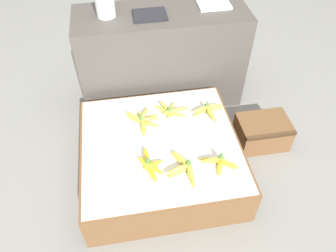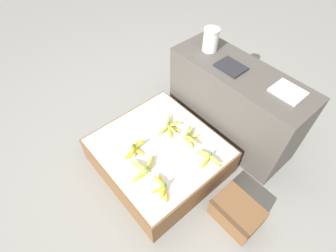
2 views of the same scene
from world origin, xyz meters
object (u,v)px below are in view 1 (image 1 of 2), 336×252
Objects in this scene: banana_bunch_front_midright at (184,168)px; banana_bunch_front_right at (220,162)px; banana_bunch_front_midleft at (150,164)px; banana_bunch_middle_midleft at (143,120)px; wooden_crate at (262,132)px; foam_tray_white at (213,3)px; banana_bunch_middle_midright at (170,110)px; glass_jar at (105,2)px; banana_bunch_middle_right at (209,110)px.

banana_bunch_front_midright and banana_bunch_front_right have the same top height.
banana_bunch_middle_midleft is (0.00, 0.36, -0.01)m from banana_bunch_front_midleft.
banana_bunch_front_midleft is 1.02× the size of banana_bunch_front_right.
foam_tray_white reaches higher than wooden_crate.
banana_bunch_front_right is 0.50m from banana_bunch_middle_midright.
wooden_crate is 1.35m from glass_jar.
banana_bunch_middle_right is at bearing 169.53° from wooden_crate.
banana_bunch_front_midleft is 0.39m from banana_bunch_front_right.
glass_jar is at bearing -177.47° from foam_tray_white.
glass_jar is at bearing 98.94° from banana_bunch_front_midleft.
banana_bunch_middle_midright is at bearing -125.58° from foam_tray_white.
banana_bunch_front_midleft is at bearing -81.06° from glass_jar.
foam_tray_white is at bearing 68.72° from banana_bunch_front_midright.
glass_jar is at bearing 123.14° from banana_bunch_middle_midright.
banana_bunch_front_midright is at bearing -90.51° from banana_bunch_middle_midright.
banana_bunch_middle_midleft is 1.07× the size of foam_tray_white.
banana_bunch_middle_midright is 1.20× the size of glass_jar.
banana_bunch_front_midleft is 0.57m from banana_bunch_middle_right.
banana_bunch_middle_right is at bearing -43.59° from glass_jar.
banana_bunch_front_midleft is at bearing -159.69° from wooden_crate.
glass_jar is (-0.96, 0.62, 0.72)m from wooden_crate.
foam_tray_white reaches higher than banana_bunch_front_midleft.
banana_bunch_front_midleft reaches higher than banana_bunch_front_right.
glass_jar is 0.73m from foam_tray_white.
banana_bunch_front_midleft is 0.45m from banana_bunch_middle_midright.
banana_bunch_front_midright is at bearing -65.97° from banana_bunch_middle_midleft.
banana_bunch_middle_midright is (-0.20, 0.46, -0.00)m from banana_bunch_front_right.
banana_bunch_front_midright is 0.20m from banana_bunch_front_right.
banana_bunch_middle_right is at bearing -9.17° from banana_bunch_middle_midright.
banana_bunch_middle_midleft is 1.24× the size of glass_jar.
banana_bunch_middle_midright is at bearing -56.86° from glass_jar.
banana_bunch_middle_midright is at bearing 65.49° from banana_bunch_front_midleft.
banana_bunch_middle_midright is 0.79m from foam_tray_white.
glass_jar reaches higher than banana_bunch_front_midright.
foam_tray_white is (0.57, 0.60, 0.43)m from banana_bunch_middle_midleft.
banana_bunch_middle_midright is at bearing 170.03° from wooden_crate.
banana_bunch_front_right is 0.94× the size of banana_bunch_middle_midleft.
banana_bunch_front_midright is (0.18, -0.05, -0.00)m from banana_bunch_front_midleft.
banana_bunch_middle_right is (0.25, 0.42, -0.00)m from banana_bunch_front_midright.
foam_tray_white is at bearing 58.90° from banana_bunch_front_midleft.
wooden_crate is 0.75m from banana_bunch_front_midright.
wooden_crate is 0.44m from banana_bunch_middle_right.
wooden_crate is 1.84× the size of glass_jar.
banana_bunch_middle_right is at bearing 83.84° from banana_bunch_front_right.
glass_jar is 0.86× the size of foam_tray_white.
banana_bunch_front_midleft is (-0.82, -0.30, 0.21)m from wooden_crate.
banana_bunch_front_right is at bearing -100.68° from foam_tray_white.
banana_bunch_front_right is at bearing -140.90° from wooden_crate.
banana_bunch_middle_right is 0.74m from foam_tray_white.
wooden_crate is 1.53× the size of banana_bunch_middle_midright.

